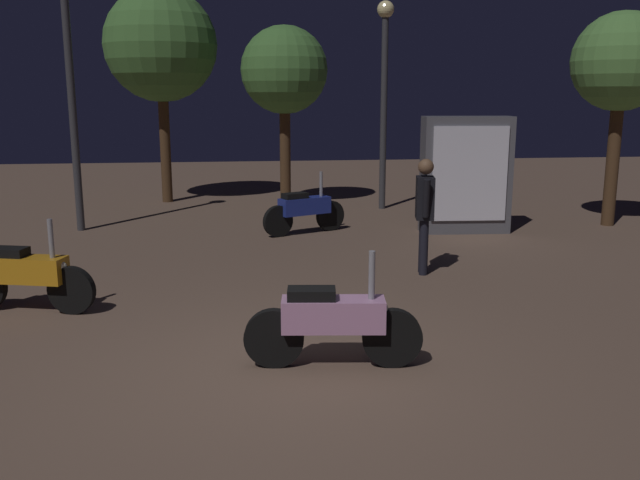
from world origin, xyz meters
The scene contains 11 objects.
ground_plane centered at (0.00, 0.00, 0.00)m, with size 40.00×40.00×0.00m, color brown.
motorcycle_pink_foreground centered at (0.48, 0.09, 0.44)m, with size 1.66×0.41×1.11m.
motorcycle_blue_parked_left centered at (0.85, 6.33, 0.44)m, with size 1.55×0.79×1.11m.
motorcycle_orange_parked_right centered at (-2.82, 2.17, 0.44)m, with size 1.63×0.54×1.11m.
person_rider_beside centered at (2.23, 3.31, 0.96)m, with size 0.30×0.67×1.62m.
streetlamp_near centered at (2.83, 8.89, 2.84)m, with size 0.36×0.36×4.39m.
streetlamp_far centered at (-3.26, 7.15, 3.32)m, with size 0.36×0.36×5.26m.
tree_left_bg centered at (6.76, 6.43, 3.03)m, with size 1.82×1.82×3.98m.
tree_center_bg centered at (0.75, 9.61, 2.97)m, with size 1.91×1.91×3.96m.
tree_right_bg centered at (-1.97, 10.46, 3.54)m, with size 2.53×2.53×4.83m.
kiosk_billboard centered at (3.77, 6.12, 1.05)m, with size 1.63×0.63×2.10m.
Camera 1 is at (-0.37, -5.92, 2.51)m, focal length 38.76 mm.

